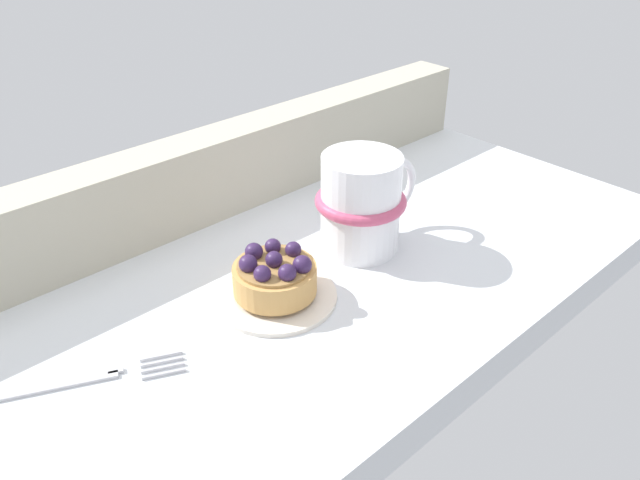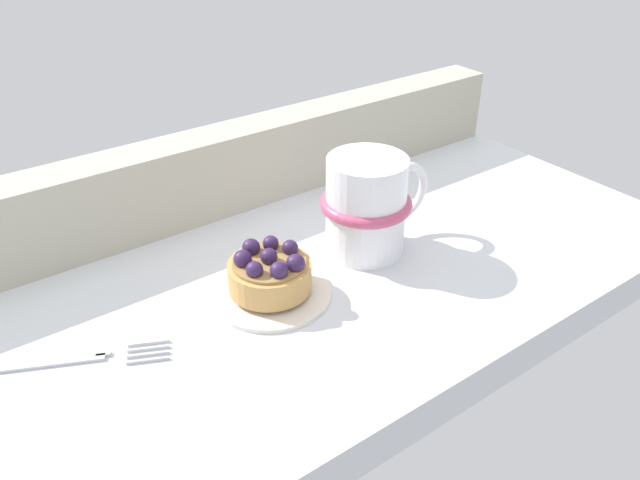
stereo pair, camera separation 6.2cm
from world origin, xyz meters
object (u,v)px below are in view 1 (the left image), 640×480
object	(u,v)px
raspberry_tart	(275,275)
coffee_mug	(362,203)
dessert_fork	(88,379)
dessert_plate	(276,294)

from	to	relation	value
raspberry_tart	coffee_mug	size ratio (longest dim) A/B	0.59
coffee_mug	dessert_fork	size ratio (longest dim) A/B	0.89
dessert_plate	coffee_mug	world-z (taller)	coffee_mug
dessert_plate	raspberry_tart	distance (cm)	2.26
dessert_plate	raspberry_tart	xyz separation A→B (cm)	(-0.01, -0.01, 2.26)
dessert_fork	dessert_plate	bearing A→B (deg)	-5.10
raspberry_tart	dessert_plate	bearing A→B (deg)	37.16
dessert_plate	raspberry_tart	world-z (taller)	raspberry_tart
dessert_fork	raspberry_tart	bearing A→B (deg)	-5.13
dessert_plate	coffee_mug	distance (cm)	13.51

